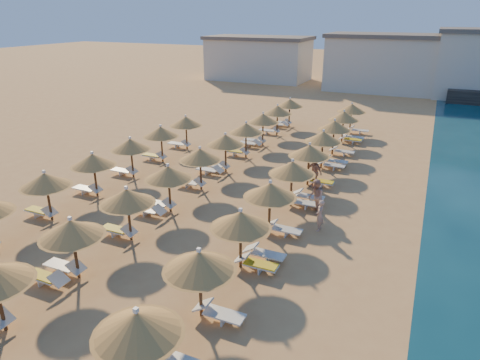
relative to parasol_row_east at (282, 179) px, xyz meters
The scene contains 9 objects.
ground 4.95m from the parasol_row_east, 137.34° to the right, with size 220.00×220.00×0.00m, color tan.
hotel_blocks 42.72m from the parasol_row_east, 91.00° to the left, with size 48.40×11.47×8.10m.
parasol_row_east is the anchor object (origin of this frame).
parasol_row_west 5.58m from the parasol_row_east, behind, with size 2.52×39.18×2.68m.
parasol_row_inland 10.67m from the parasol_row_east, behind, with size 2.52×22.52×2.68m.
loungers 4.59m from the parasol_row_east, behind, with size 13.77×37.26×0.66m.
beachgoer_c 4.98m from the parasol_row_east, 84.92° to the left, with size 1.10×0.46×1.88m, color tan.
beachgoer_a 2.57m from the parasol_row_east, 13.04° to the right, with size 0.57×0.38×1.57m, color tan.
beachgoer_b 2.27m from the parasol_row_east, 40.65° to the left, with size 0.92×0.71×1.88m, color tan.
Camera 1 is at (9.52, -15.84, 9.85)m, focal length 32.00 mm.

